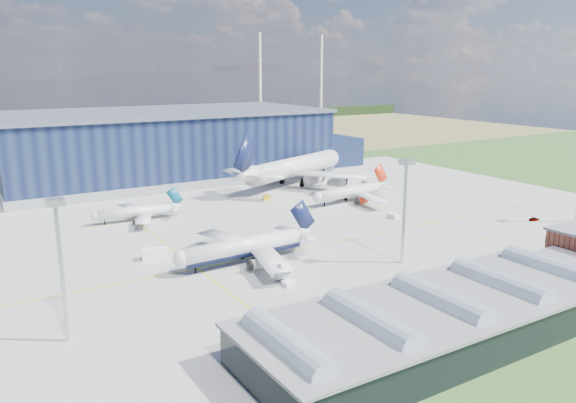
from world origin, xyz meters
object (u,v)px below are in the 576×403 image
object	(u,v)px
gse_cart_a	(393,216)
car_a	(534,219)
airliner_navy	(243,237)
airliner_red	(349,186)
airliner_regional	(134,207)
gse_van_a	(156,254)
airstair	(282,275)
gse_van_b	(371,179)
light_mast_west	(59,248)
light_mast_center	(405,195)
hangar	(171,147)
gse_tug_b	(509,263)
airliner_widebody	(295,157)
gse_tug_c	(267,198)

from	to	relation	value
gse_cart_a	car_a	distance (m)	39.32
airliner_navy	airliner_red	distance (m)	64.82
airliner_regional	gse_van_a	xyz separation A→B (m)	(-5.58, -34.29, -3.02)
airliner_red	airstair	distance (m)	72.17
airliner_navy	car_a	xyz separation A→B (m)	(86.12, -11.19, -5.40)
gse_van_a	gse_van_b	bearing A→B (deg)	-48.18
car_a	light_mast_west	bearing A→B (deg)	99.79
airliner_red	gse_cart_a	xyz separation A→B (m)	(-1.14, -22.43, -4.68)
light_mast_center	car_a	bearing A→B (deg)	6.92
airliner_regional	car_a	size ratio (longest dim) A/B	8.29
airliner_red	car_a	world-z (taller)	airliner_red
gse_van_a	hangar	bearing A→B (deg)	-4.18
light_mast_center	gse_van_a	xyz separation A→B (m)	(-45.59, 30.58, -14.15)
airliner_regional	airstair	distance (m)	62.13
light_mast_center	gse_tug_b	size ratio (longest dim) A/B	7.69
airliner_red	gse_tug_b	xyz separation A→B (m)	(-6.55, -65.63, -4.71)
hangar	airliner_widebody	distance (m)	51.59
hangar	light_mast_center	bearing A→B (deg)	-86.70
gse_van_a	gse_tug_c	xyz separation A→B (m)	(50.22, 38.32, -0.54)
hangar	light_mast_west	bearing A→B (deg)	-116.71
hangar	car_a	xyz separation A→B (m)	(63.31, -117.99, -11.07)
gse_tug_b	gse_van_a	bearing A→B (deg)	148.54
gse_tug_c	light_mast_west	bearing A→B (deg)	-112.88
light_mast_center	airstair	world-z (taller)	light_mast_center
gse_van_a	airliner_navy	bearing A→B (deg)	-110.91
gse_van_a	gse_van_b	size ratio (longest dim) A/B	1.25
gse_tug_b	gse_van_b	xyz separation A→B (m)	(34.27, 87.71, 0.43)
airliner_regional	gse_tug_b	world-z (taller)	airliner_regional
gse_cart_a	gse_tug_c	size ratio (longest dim) A/B	0.93
light_mast_west	gse_tug_b	bearing A→B (deg)	-8.74
gse_van_a	gse_tug_c	bearing A→B (deg)	-34.66
light_mast_west	light_mast_center	size ratio (longest dim) A/B	1.00
airliner_red	car_a	bearing A→B (deg)	118.23
light_mast_center	car_a	xyz separation A→B (m)	(56.12, 6.81, -14.89)
airliner_regional	gse_cart_a	xyz separation A→B (m)	(64.06, -35.31, -3.61)
airstair	airliner_red	bearing A→B (deg)	47.77
gse_cart_a	gse_van_a	bearing A→B (deg)	178.51
light_mast_west	airliner_widebody	xyz separation A→B (m)	(95.61, 85.00, -5.06)
light_mast_center	gse_cart_a	bearing A→B (deg)	50.88
gse_van_a	gse_tug_b	bearing A→B (deg)	-106.55
gse_tug_b	car_a	size ratio (longest dim) A/B	0.94
gse_tug_b	gse_van_a	xyz separation A→B (m)	(-64.23, 44.22, 0.63)
light_mast_west	gse_tug_b	distance (m)	90.89
light_mast_west	light_mast_center	distance (m)	70.00
airliner_widebody	airliner_regional	size ratio (longest dim) A/B	2.41
airliner_navy	gse_van_b	xyz separation A→B (m)	(82.91, 56.08, -4.87)
hangar	airliner_widebody	bearing A→B (deg)	-50.51
airliner_regional	car_a	bearing A→B (deg)	153.43
light_mast_center	airliner_navy	world-z (taller)	light_mast_center
hangar	gse_tug_b	distance (m)	141.25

